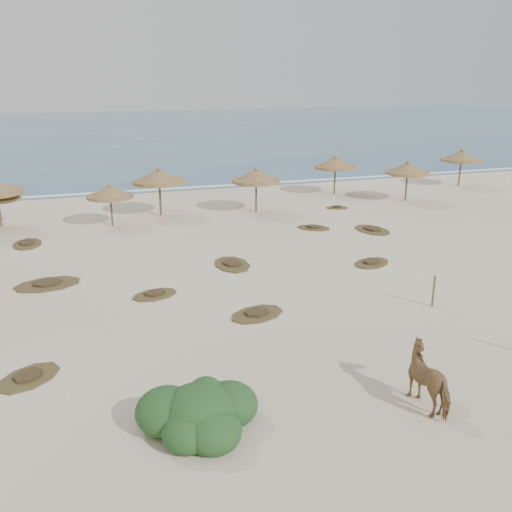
% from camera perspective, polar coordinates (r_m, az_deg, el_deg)
% --- Properties ---
extents(ground, '(160.00, 160.00, 0.00)m').
position_cam_1_polar(ground, '(20.31, 1.44, -6.91)').
color(ground, beige).
rests_on(ground, ground).
extents(ocean, '(200.00, 100.00, 0.01)m').
position_cam_1_polar(ocean, '(92.98, -14.40, 11.99)').
color(ocean, navy).
rests_on(ocean, ground).
extents(foam_line, '(70.00, 0.60, 0.01)m').
position_cam_1_polar(foam_line, '(44.64, -9.75, 6.56)').
color(foam_line, white).
rests_on(foam_line, ground).
extents(palapa_2, '(3.39, 3.39, 2.54)m').
position_cam_1_polar(palapa_2, '(34.00, -14.38, 6.17)').
color(palapa_2, brown).
rests_on(palapa_2, ground).
extents(palapa_3, '(4.18, 4.18, 3.10)m').
position_cam_1_polar(palapa_3, '(35.96, -9.67, 7.79)').
color(palapa_3, brown).
rests_on(palapa_3, ground).
extents(palapa_4, '(3.42, 3.42, 2.95)m').
position_cam_1_polar(palapa_4, '(36.31, 0.01, 7.95)').
color(palapa_4, brown).
rests_on(palapa_4, ground).
extents(palapa_5, '(3.36, 3.36, 2.91)m').
position_cam_1_polar(palapa_5, '(42.37, 7.95, 9.16)').
color(palapa_5, brown).
rests_on(palapa_5, ground).
extents(palapa_6, '(3.81, 3.81, 2.86)m').
position_cam_1_polar(palapa_6, '(41.08, 14.93, 8.41)').
color(palapa_6, brown).
rests_on(palapa_6, ground).
extents(palapa_7, '(4.18, 4.18, 2.99)m').
position_cam_1_polar(palapa_7, '(47.96, 19.86, 9.35)').
color(palapa_7, brown).
rests_on(palapa_7, ground).
extents(horse, '(1.04, 1.98, 1.61)m').
position_cam_1_polar(horse, '(16.07, 17.13, -11.61)').
color(horse, olive).
rests_on(horse, ground).
extents(fence_post_far, '(0.11, 0.11, 1.24)m').
position_cam_1_polar(fence_post_far, '(22.67, 17.34, -3.36)').
color(fence_post_far, brown).
rests_on(fence_post_far, ground).
extents(bush, '(3.12, 2.74, 1.40)m').
position_cam_1_polar(bush, '(14.69, -5.67, -15.40)').
color(bush, '#295223').
rests_on(bush, ground).
extents(scrub_1, '(3.00, 2.21, 0.16)m').
position_cam_1_polar(scrub_1, '(25.53, -20.13, -2.64)').
color(scrub_1, brown).
rests_on(scrub_1, ground).
extents(scrub_2, '(2.18, 1.77, 0.16)m').
position_cam_1_polar(scrub_2, '(23.22, -10.09, -3.79)').
color(scrub_2, brown).
rests_on(scrub_2, ground).
extents(scrub_3, '(1.61, 2.47, 0.16)m').
position_cam_1_polar(scrub_3, '(26.47, -2.41, -0.81)').
color(scrub_3, brown).
rests_on(scrub_3, ground).
extents(scrub_4, '(2.44, 2.14, 0.16)m').
position_cam_1_polar(scrub_4, '(27.18, 11.49, -0.66)').
color(scrub_4, brown).
rests_on(scrub_4, ground).
extents(scrub_5, '(1.98, 2.70, 0.16)m').
position_cam_1_polar(scrub_5, '(32.98, 11.56, 2.59)').
color(scrub_5, brown).
rests_on(scrub_5, ground).
extents(scrub_6, '(1.56, 2.30, 0.16)m').
position_cam_1_polar(scrub_6, '(31.91, -21.90, 1.14)').
color(scrub_6, brown).
rests_on(scrub_6, ground).
extents(scrub_7, '(2.30, 2.20, 0.16)m').
position_cam_1_polar(scrub_7, '(32.93, 5.79, 2.85)').
color(scrub_7, brown).
rests_on(scrub_7, ground).
extents(scrub_9, '(2.57, 2.14, 0.16)m').
position_cam_1_polar(scrub_9, '(21.09, 0.10, -5.78)').
color(scrub_9, brown).
rests_on(scrub_9, ground).
extents(scrub_10, '(1.66, 1.32, 0.16)m').
position_cam_1_polar(scrub_10, '(38.18, 8.12, 4.83)').
color(scrub_10, brown).
rests_on(scrub_10, ground).
extents(scrub_11, '(2.39, 2.33, 0.16)m').
position_cam_1_polar(scrub_11, '(18.22, -21.81, -11.17)').
color(scrub_11, brown).
rests_on(scrub_11, ground).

